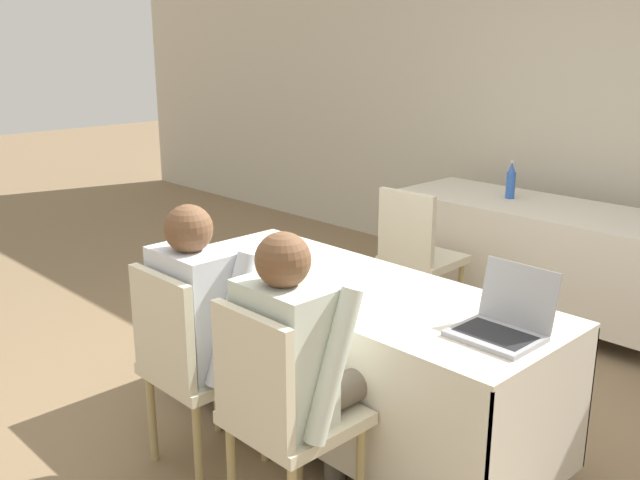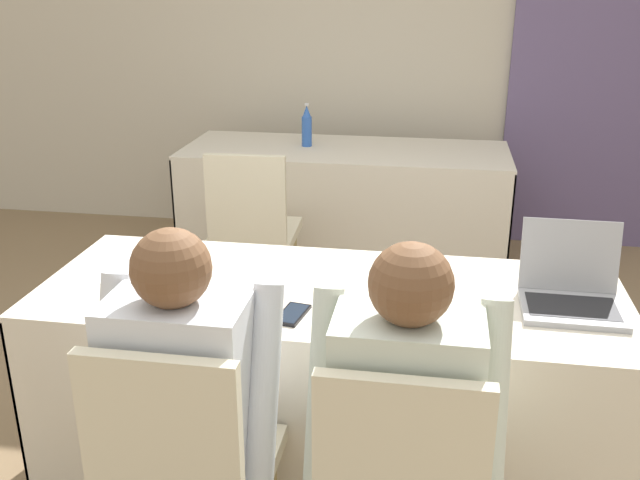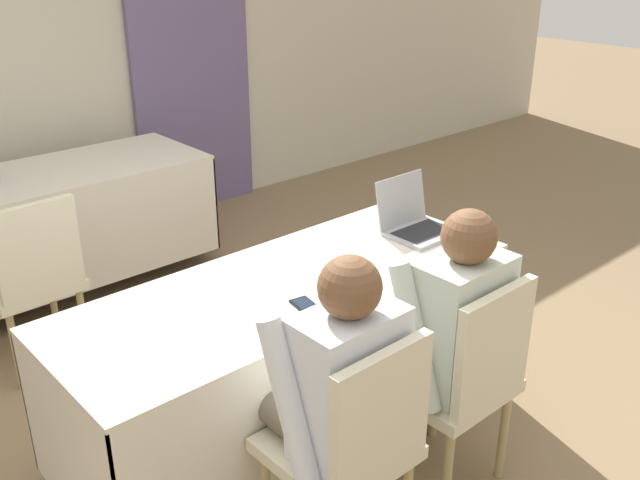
{
  "view_description": "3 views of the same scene",
  "coord_description": "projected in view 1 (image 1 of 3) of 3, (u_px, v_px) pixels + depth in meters",
  "views": [
    {
      "loc": [
        2.07,
        -2.2,
        1.83
      ],
      "look_at": [
        0.0,
        -0.2,
        1.0
      ],
      "focal_mm": 40.0,
      "sensor_mm": 36.0,
      "label": 1
    },
    {
      "loc": [
        0.33,
        -2.16,
        1.75
      ],
      "look_at": [
        0.0,
        -0.2,
        1.0
      ],
      "focal_mm": 40.0,
      "sensor_mm": 36.0,
      "label": 2
    },
    {
      "loc": [
        -1.62,
        -2.02,
        2.07
      ],
      "look_at": [
        0.0,
        -0.2,
        1.0
      ],
      "focal_mm": 40.0,
      "sensor_mm": 36.0,
      "label": 3
    }
  ],
  "objects": [
    {
      "name": "cell_phone",
      "position": [
        304.0,
        291.0,
        3.11
      ],
      "size": [
        0.1,
        0.16,
        0.01
      ],
      "rotation": [
        0.0,
        0.0,
        -0.18
      ],
      "color": "black",
      "rests_on": "conference_table_near"
    },
    {
      "name": "chair_far_spare",
      "position": [
        417.0,
        252.0,
        4.51
      ],
      "size": [
        0.46,
        0.46,
        0.92
      ],
      "rotation": [
        0.0,
        0.0,
        3.18
      ],
      "color": "tan",
      "rests_on": "ground_plane"
    },
    {
      "name": "paper_beside_laptop",
      "position": [
        253.0,
        247.0,
        3.77
      ],
      "size": [
        0.23,
        0.31,
        0.0
      ],
      "rotation": [
        0.0,
        0.0,
        -0.08
      ],
      "color": "white",
      "rests_on": "conference_table_near"
    },
    {
      "name": "conference_table_near",
      "position": [
        351.0,
        323.0,
        3.25
      ],
      "size": [
        1.96,
        0.75,
        0.75
      ],
      "color": "beige",
      "rests_on": "ground_plane"
    },
    {
      "name": "ground_plane",
      "position": [
        349.0,
        433.0,
        3.41
      ],
      "size": [
        24.0,
        24.0,
        0.0
      ],
      "primitive_type": "plane",
      "color": "#846B4C"
    },
    {
      "name": "conference_table_far",
      "position": [
        537.0,
        231.0,
        4.77
      ],
      "size": [
        1.96,
        0.75,
        0.75
      ],
      "color": "beige",
      "rests_on": "ground_plane"
    },
    {
      "name": "person_checkered_shirt",
      "position": [
        209.0,
        318.0,
        3.04
      ],
      "size": [
        0.5,
        0.52,
        1.18
      ],
      "rotation": [
        0.0,
        0.0,
        3.14
      ],
      "color": "#665B4C",
      "rests_on": "ground_plane"
    },
    {
      "name": "chair_near_right",
      "position": [
        280.0,
        409.0,
        2.61
      ],
      "size": [
        0.44,
        0.44,
        0.92
      ],
      "rotation": [
        0.0,
        0.0,
        3.14
      ],
      "color": "tan",
      "rests_on": "ground_plane"
    },
    {
      "name": "laptop",
      "position": [
        502.0,
        323.0,
        2.65
      ],
      "size": [
        0.31,
        0.3,
        0.25
      ],
      "rotation": [
        0.0,
        0.0,
        -0.01
      ],
      "color": "#99999E",
      "rests_on": "conference_table_near"
    },
    {
      "name": "wall_back",
      "position": [
        629.0,
        109.0,
        4.88
      ],
      "size": [
        12.0,
        0.06,
        2.7
      ],
      "color": "beige",
      "rests_on": "ground_plane"
    },
    {
      "name": "person_white_shirt",
      "position": [
        300.0,
        360.0,
        2.64
      ],
      "size": [
        0.5,
        0.52,
        1.18
      ],
      "rotation": [
        0.0,
        0.0,
        3.14
      ],
      "color": "#665B4C",
      "rests_on": "ground_plane"
    },
    {
      "name": "water_bottle",
      "position": [
        511.0,
        181.0,
        4.87
      ],
      "size": [
        0.06,
        0.06,
        0.26
      ],
      "color": "#2D5BB7",
      "rests_on": "conference_table_far"
    },
    {
      "name": "chair_near_left",
      "position": [
        190.0,
        359.0,
        3.01
      ],
      "size": [
        0.44,
        0.44,
        0.92
      ],
      "rotation": [
        0.0,
        0.0,
        3.14
      ],
      "color": "tan",
      "rests_on": "ground_plane"
    }
  ]
}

